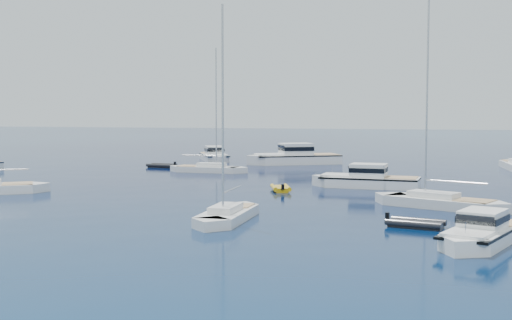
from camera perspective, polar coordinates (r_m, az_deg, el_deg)
The scene contains 11 objects.
ground at distance 38.99m, azimuth -6.58°, elevation -5.90°, with size 400.00×400.00×0.00m, color #082E51.
motor_cruiser_near at distance 36.72m, azimuth 18.38°, elevation -6.73°, with size 2.61×8.53×2.24m, color white, non-canonical shape.
motor_cruiser_centre at distance 60.54m, azimuth 9.22°, elevation -2.28°, with size 3.12×10.19×2.68m, color white, non-canonical shape.
motor_cruiser_distant at distance 85.13m, azimuth 3.21°, elevation -0.34°, with size 3.89×12.73×3.34m, color silver, non-canonical shape.
motor_cruiser_horizon at distance 90.50m, azimuth -3.50°, elevation -0.07°, with size 2.92×9.56×2.51m, color silver, non-canonical shape.
sailboat_fore at distance 42.25m, azimuth -2.41°, elevation -5.08°, with size 2.41×9.25×13.60m, color silver, non-canonical shape.
sailboat_mid_r at distance 49.29m, azimuth 15.11°, elevation -3.88°, with size 2.74×10.53×15.48m, color silver, non-canonical shape.
sailboat_centre at distance 74.33m, azimuth -4.03°, elevation -1.02°, with size 2.47×9.49×13.96m, color silver, non-canonical shape.
tender_yellow at distance 57.22m, azimuth 2.08°, elevation -2.61°, with size 1.79×3.18×0.95m, color gold, non-canonical shape.
tender_grey_near at distance 40.84m, azimuth 13.25°, elevation -5.52°, with size 1.90×3.42×0.95m, color black, non-canonical shape.
tender_grey_far at distance 80.82m, azimuth -7.92°, elevation -0.63°, with size 1.94×3.52×0.95m, color black, non-canonical shape.
Camera 1 is at (13.38, -35.96, 6.89)m, focal length 47.66 mm.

